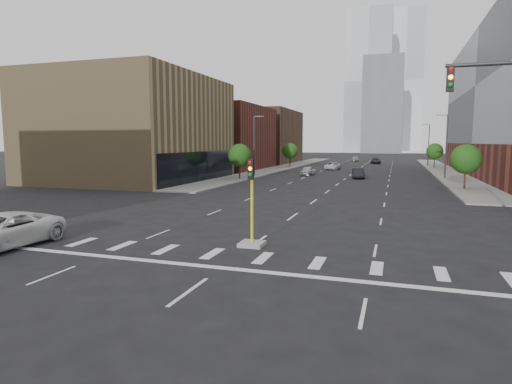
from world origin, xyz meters
The scene contains 23 objects.
ground centered at (0.00, 0.00, 0.00)m, with size 400.00×400.00×0.00m, color black.
sidewalk_left_far centered at (-15.00, 74.00, 0.07)m, with size 5.00×92.00×0.15m, color gray.
sidewalk_right_far centered at (15.00, 74.00, 0.07)m, with size 5.00×92.00×0.15m, color gray.
building_left_mid centered at (-27.50, 40.00, 7.00)m, with size 20.00×24.00×14.00m, color #987E56.
building_left_far_a centered at (-27.50, 66.00, 6.00)m, with size 20.00×22.00×12.00m, color brown.
building_left_far_b centered at (-27.50, 92.00, 6.50)m, with size 20.00×24.00×13.00m, color brown.
tower_left centered at (-8.00, 220.00, 35.00)m, with size 22.00×22.00×70.00m, color #B2B7BC.
tower_right centered at (10.00, 260.00, 40.00)m, with size 20.00×20.00×80.00m, color #B2B7BC.
tower_mid centered at (0.00, 200.00, 22.00)m, with size 18.00×18.00×44.00m, color slate.
median_traffic_signal centered at (0.00, 8.97, 0.97)m, with size 1.20×1.20×4.40m.
streetlight_right_a centered at (13.41, 55.00, 5.01)m, with size 1.60×0.22×9.07m.
streetlight_right_b centered at (13.41, 90.00, 5.01)m, with size 1.60×0.22×9.07m.
streetlight_left centered at (-13.41, 50.00, 5.01)m, with size 1.60×0.22×9.07m.
tree_left_near centered at (-14.00, 45.00, 3.39)m, with size 3.20×3.20×4.85m.
tree_left_far centered at (-14.00, 75.00, 3.39)m, with size 3.20×3.20×4.85m.
tree_right_near centered at (14.00, 40.00, 3.39)m, with size 3.20×3.20×4.85m.
tree_right_far centered at (14.00, 80.00, 3.39)m, with size 3.20×3.20×4.85m.
car_near_left centered at (-6.39, 55.39, 0.71)m, with size 1.68×4.17×1.42m, color #B4B4B9.
car_mid_right centered at (1.66, 52.11, 0.74)m, with size 1.57×4.51×1.49m, color black.
car_far_left centered at (-4.66, 70.58, 0.72)m, with size 2.39×5.19×1.44m, color silver.
car_deep_right centered at (2.15, 95.56, 0.71)m, with size 1.99×4.88×1.42m, color black.
car_distant centered at (-3.55, 106.87, 0.70)m, with size 1.65×4.11×1.40m, color #A5A4A9.
parked_minivan centered at (-11.70, 4.77, 0.85)m, with size 2.84×6.15×1.71m, color silver.
Camera 1 is at (6.79, -11.11, 5.26)m, focal length 30.00 mm.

